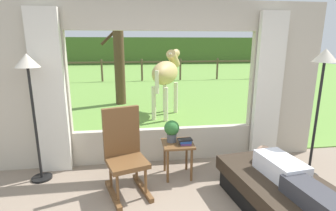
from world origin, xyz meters
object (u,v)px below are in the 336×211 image
recliner_sofa (285,198)px  potted_plant (172,130)px  floor_lamp_left (29,80)px  floor_lamp_right (322,76)px  horse (166,73)px  reclining_person (291,176)px  side_table (178,149)px  book_stack (185,141)px  pasture_tree (119,49)px  rocking_chair (124,152)px

recliner_sofa → potted_plant: (-1.12, 1.12, 0.48)m
recliner_sofa → floor_lamp_left: bearing=150.6°
floor_lamp_right → horse: 3.89m
reclining_person → side_table: bearing=126.1°
recliner_sofa → side_table: bearing=127.4°
book_stack → pasture_tree: 5.06m
potted_plant → book_stack: bearing=-34.1°
reclining_person → floor_lamp_left: bearing=149.8°
recliner_sofa → side_table: 1.50m
side_table → potted_plant: potted_plant is taller
recliner_sofa → pasture_tree: size_ratio=0.49×
horse → floor_lamp_left: bearing=-99.8°
recliner_sofa → horse: size_ratio=1.02×
rocking_chair → floor_lamp_right: bearing=-18.2°
floor_lamp_right → pasture_tree: pasture_tree is taller
side_table → horse: size_ratio=0.30×
side_table → book_stack: book_stack is taller
rocking_chair → reclining_person: bearing=-42.6°
potted_plant → pasture_tree: pasture_tree is taller
potted_plant → reclining_person: bearing=-46.3°
recliner_sofa → reclining_person: bearing=-97.0°
recliner_sofa → floor_lamp_right: bearing=34.3°
reclining_person → floor_lamp_right: bearing=36.1°
reclining_person → horse: size_ratio=0.82×
rocking_chair → floor_lamp_right: size_ratio=0.60×
book_stack → floor_lamp_right: 2.05m
horse → side_table: bearing=-68.1°
potted_plant → pasture_tree: size_ratio=0.09×
side_table → floor_lamp_left: floor_lamp_left is taller
rocking_chair → book_stack: size_ratio=5.45×
recliner_sofa → reclining_person: size_ratio=1.25×
potted_plant → pasture_tree: (-0.91, 4.68, 1.03)m
side_table → book_stack: size_ratio=2.53×
rocking_chair → horse: horse is taller
rocking_chair → floor_lamp_left: size_ratio=0.63×
rocking_chair → floor_lamp_right: floor_lamp_right is taller
book_stack → horse: (0.16, 3.27, 0.59)m
side_table → floor_lamp_right: size_ratio=0.28×
pasture_tree → floor_lamp_right: bearing=-60.1°
potted_plant → horse: size_ratio=0.18×
reclining_person → rocking_chair: (-1.79, 0.84, 0.02)m
reclining_person → floor_lamp_left: 3.40m
rocking_chair → side_table: size_ratio=2.15×
recliner_sofa → potted_plant: bearing=127.9°
reclining_person → book_stack: (-0.95, 1.05, 0.04)m
recliner_sofa → side_table: side_table is taller
recliner_sofa → book_stack: 1.42m
reclining_person → rocking_chair: size_ratio=1.28×
rocking_chair → potted_plant: rocking_chair is taller
floor_lamp_left → floor_lamp_right: floor_lamp_right is taller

